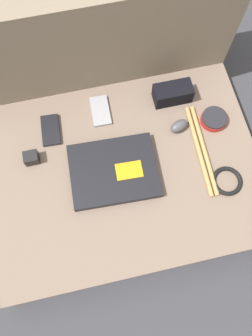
% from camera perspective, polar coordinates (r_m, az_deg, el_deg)
% --- Properties ---
extents(ground_plane, '(8.00, 8.00, 0.00)m').
position_cam_1_polar(ground_plane, '(1.27, 0.00, -2.31)').
color(ground_plane, '#38383D').
extents(couch_seat, '(0.94, 0.71, 0.14)m').
position_cam_1_polar(couch_seat, '(1.21, 0.00, -1.37)').
color(couch_seat, '#7A6656').
rests_on(couch_seat, ground_plane).
extents(couch_backrest, '(0.94, 0.20, 0.52)m').
position_cam_1_polar(couch_backrest, '(1.26, -4.82, 21.02)').
color(couch_backrest, '#7F705B').
rests_on(couch_backrest, ground_plane).
extents(laptop, '(0.31, 0.25, 0.03)m').
position_cam_1_polar(laptop, '(1.13, -2.15, -0.58)').
color(laptop, black).
rests_on(laptop, couch_seat).
extents(computer_mouse, '(0.08, 0.06, 0.04)m').
position_cam_1_polar(computer_mouse, '(1.20, 9.23, 7.26)').
color(computer_mouse, '#4C4C51').
rests_on(computer_mouse, couch_seat).
extents(speaker_puck, '(0.10, 0.10, 0.03)m').
position_cam_1_polar(speaker_puck, '(1.25, 15.07, 8.24)').
color(speaker_puck, red).
rests_on(speaker_puck, couch_seat).
extents(phone_silver, '(0.07, 0.12, 0.01)m').
position_cam_1_polar(phone_silver, '(1.23, -12.98, 6.44)').
color(phone_silver, black).
rests_on(phone_silver, couch_seat).
extents(phone_black, '(0.07, 0.12, 0.01)m').
position_cam_1_polar(phone_black, '(1.24, -4.48, 9.88)').
color(phone_black, '#99999E').
rests_on(phone_black, couch_seat).
extents(camera_pouch, '(0.14, 0.07, 0.07)m').
position_cam_1_polar(camera_pouch, '(1.25, 8.12, 12.73)').
color(camera_pouch, black).
rests_on(camera_pouch, couch_seat).
extents(charger_brick, '(0.05, 0.04, 0.04)m').
position_cam_1_polar(charger_brick, '(1.18, -16.14, 1.71)').
color(charger_brick, black).
rests_on(charger_brick, couch_seat).
extents(cable_coil, '(0.11, 0.11, 0.01)m').
position_cam_1_polar(cable_coil, '(1.18, 17.18, -2.17)').
color(cable_coil, black).
rests_on(cable_coil, couch_seat).
extents(drumstick_pair, '(0.05, 0.34, 0.02)m').
position_cam_1_polar(drumstick_pair, '(1.19, 13.01, 3.11)').
color(drumstick_pair, tan).
rests_on(drumstick_pair, couch_seat).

